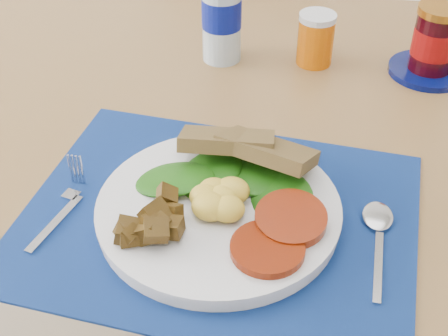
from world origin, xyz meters
name	(u,v)px	position (x,y,z in m)	size (l,w,h in m)	color
table	(188,129)	(0.00, 0.20, 0.67)	(1.40, 0.90, 0.75)	brown
chair_far	(248,21)	(0.01, 0.90, 0.55)	(0.42, 0.40, 1.08)	#52331D
placemat	(219,218)	(0.11, -0.11, 0.75)	(0.51, 0.40, 0.00)	black
breakfast_plate	(213,206)	(0.11, -0.11, 0.78)	(0.31, 0.31, 0.08)	silver
fork	(66,205)	(-0.09, -0.12, 0.76)	(0.04, 0.16, 0.00)	#B2B5BA
spoon	(378,232)	(0.32, -0.10, 0.76)	(0.04, 0.17, 0.01)	#B2B5BA
water_bottle	(222,4)	(0.04, 0.32, 0.86)	(0.07, 0.07, 0.24)	#ADBFCC
juice_glass	(316,40)	(0.21, 0.34, 0.79)	(0.06, 0.06, 0.09)	#C75805
jam_on_saucer	(434,45)	(0.41, 0.33, 0.81)	(0.14, 0.14, 0.13)	#040C4B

